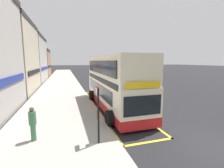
{
  "coord_description": "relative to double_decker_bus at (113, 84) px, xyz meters",
  "views": [
    {
      "loc": [
        -6.4,
        -5.16,
        3.96
      ],
      "look_at": [
        -2.05,
        9.18,
        1.78
      ],
      "focal_mm": 25.09,
      "sensor_mm": 36.0,
      "label": 1
    }
  ],
  "objects": [
    {
      "name": "terrace_end",
      "position": [
        -12.68,
        21.54,
        2.35
      ],
      "size": [
        10.07,
        11.93,
        8.82
      ],
      "color": "#B2ADA8",
      "rests_on": "ground"
    },
    {
      "name": "terrace_corner",
      "position": [
        -12.95,
        32.72,
        1.49
      ],
      "size": [
        10.63,
        8.62,
        7.98
      ],
      "color": "#9E7056",
      "rests_on": "ground"
    },
    {
      "name": "bus_bay_markings",
      "position": [
        -0.12,
        0.45,
        -2.06
      ],
      "size": [
        2.85,
        13.49,
        0.01
      ],
      "color": "yellow",
      "rests_on": "ground"
    },
    {
      "name": "parked_car_teal_distant",
      "position": [
        7.34,
        14.67,
        -1.26
      ],
      "size": [
        2.09,
        4.2,
        1.62
      ],
      "rotation": [
        0.0,
        0.0,
        -0.04
      ],
      "color": "#196066",
      "rests_on": "ground"
    },
    {
      "name": "pedestrian_waiting_near_sign",
      "position": [
        -5.52,
        -4.64,
        -1.01
      ],
      "size": [
        0.34,
        0.34,
        1.68
      ],
      "color": "#3F724C",
      "rests_on": "pavement_near"
    },
    {
      "name": "pavement_near",
      "position": [
        -4.54,
        24.56,
        -1.99
      ],
      "size": [
        6.0,
        76.0,
        0.14
      ],
      "primitive_type": "cube",
      "color": "#A39E93",
      "rests_on": "ground"
    },
    {
      "name": "terrace_mid",
      "position": [
        -11.56,
        10.16,
        2.48
      ],
      "size": [
        7.79,
        9.91,
        9.97
      ],
      "color": "beige",
      "rests_on": "ground"
    },
    {
      "name": "bus_stop_sign",
      "position": [
        -2.54,
        -5.71,
        -0.34
      ],
      "size": [
        0.09,
        0.51,
        2.69
      ],
      "color": "black",
      "rests_on": "pavement_near"
    },
    {
      "name": "double_decker_bus",
      "position": [
        0.0,
        0.0,
        0.0
      ],
      "size": [
        3.26,
        10.6,
        4.4
      ],
      "color": "beige",
      "rests_on": "ground"
    },
    {
      "name": "ground_plane",
      "position": [
        2.46,
        24.56,
        -2.06
      ],
      "size": [
        260.0,
        260.0,
        0.0
      ],
      "primitive_type": "plane",
      "color": "black"
    }
  ]
}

